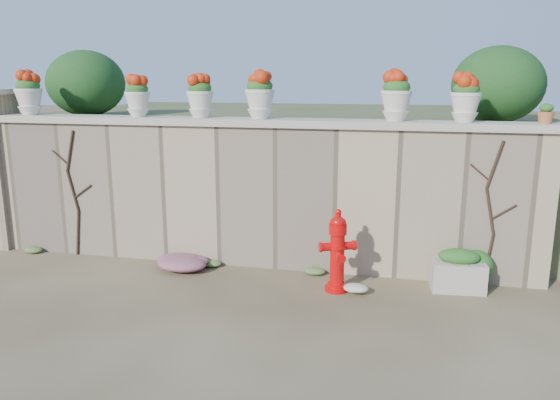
% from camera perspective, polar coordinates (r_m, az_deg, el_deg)
% --- Properties ---
extents(ground, '(80.00, 80.00, 0.00)m').
position_cam_1_polar(ground, '(6.48, -7.36, -11.65)').
color(ground, '#493A24').
rests_on(ground, ground).
extents(stone_wall, '(8.00, 0.40, 2.00)m').
position_cam_1_polar(stone_wall, '(7.80, -3.15, 0.42)').
color(stone_wall, '#9D8869').
rests_on(stone_wall, ground).
extents(wall_cap, '(8.10, 0.52, 0.10)m').
position_cam_1_polar(wall_cap, '(7.64, -3.25, 8.13)').
color(wall_cap, '#B7AD9B').
rests_on(wall_cap, stone_wall).
extents(raised_fill, '(9.00, 6.00, 2.00)m').
position_cam_1_polar(raised_fill, '(10.87, 1.36, 3.98)').
color(raised_fill, '#384C23').
rests_on(raised_fill, ground).
extents(back_shrub_left, '(1.30, 1.30, 1.10)m').
position_cam_1_polar(back_shrub_left, '(10.02, -19.61, 11.41)').
color(back_shrub_left, '#143814').
rests_on(back_shrub_left, raised_fill).
extents(back_shrub_right, '(1.30, 1.30, 1.10)m').
position_cam_1_polar(back_shrub_right, '(8.64, 21.80, 11.12)').
color(back_shrub_right, '#143814').
rests_on(back_shrub_right, raised_fill).
extents(vine_left, '(0.60, 0.04, 1.91)m').
position_cam_1_polar(vine_left, '(8.71, -20.77, 0.84)').
color(vine_left, black).
rests_on(vine_left, ground).
extents(vine_right, '(0.60, 0.04, 1.91)m').
position_cam_1_polar(vine_right, '(7.41, 21.18, -1.19)').
color(vine_right, black).
rests_on(vine_right, ground).
extents(fire_hydrant, '(0.46, 0.33, 1.06)m').
position_cam_1_polar(fire_hydrant, '(6.91, 6.02, -5.27)').
color(fire_hydrant, red).
rests_on(fire_hydrant, ground).
extents(planter_box, '(0.68, 0.43, 0.55)m').
position_cam_1_polar(planter_box, '(7.35, 18.12, -7.07)').
color(planter_box, '#B7AD9B').
rests_on(planter_box, ground).
extents(green_shrub, '(0.67, 0.60, 0.64)m').
position_cam_1_polar(green_shrub, '(7.53, 18.90, -6.13)').
color(green_shrub, '#1E5119').
rests_on(green_shrub, ground).
extents(magenta_clump, '(0.92, 0.61, 0.24)m').
position_cam_1_polar(magenta_clump, '(7.87, -10.11, -6.30)').
color(magenta_clump, '#BA2583').
rests_on(magenta_clump, ground).
extents(white_flowers, '(0.52, 0.41, 0.19)m').
position_cam_1_polar(white_flowers, '(6.92, 7.31, -9.18)').
color(white_flowers, white).
rests_on(white_flowers, ground).
extents(urn_pot_0, '(0.40, 0.40, 0.63)m').
position_cam_1_polar(urn_pot_0, '(9.16, -24.78, 10.04)').
color(urn_pot_0, beige).
rests_on(urn_pot_0, wall_cap).
extents(urn_pot_1, '(0.36, 0.36, 0.57)m').
position_cam_1_polar(urn_pot_1, '(8.22, -14.66, 10.39)').
color(urn_pot_1, beige).
rests_on(urn_pot_1, wall_cap).
extents(urn_pot_2, '(0.38, 0.38, 0.59)m').
position_cam_1_polar(urn_pot_2, '(7.84, -8.35, 10.65)').
color(urn_pot_2, beige).
rests_on(urn_pot_2, wall_cap).
extents(urn_pot_3, '(0.41, 0.41, 0.64)m').
position_cam_1_polar(urn_pot_3, '(7.58, -2.12, 10.88)').
color(urn_pot_3, beige).
rests_on(urn_pot_3, wall_cap).
extents(urn_pot_4, '(0.40, 0.40, 0.63)m').
position_cam_1_polar(urn_pot_4, '(7.34, 12.05, 10.51)').
color(urn_pot_4, beige).
rests_on(urn_pot_4, wall_cap).
extents(urn_pot_5, '(0.38, 0.38, 0.60)m').
position_cam_1_polar(urn_pot_5, '(7.39, 18.83, 10.01)').
color(urn_pot_5, beige).
rests_on(urn_pot_5, wall_cap).
extents(terracotta_pot, '(0.20, 0.20, 0.24)m').
position_cam_1_polar(terracotta_pot, '(7.56, 26.02, 8.03)').
color(terracotta_pot, '#A55C32').
rests_on(terracotta_pot, wall_cap).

